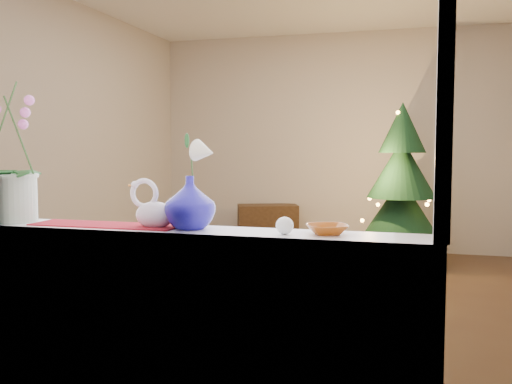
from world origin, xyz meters
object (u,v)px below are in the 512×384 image
blue_vase (190,199)px  xmas_tree (401,185)px  paperweight (285,226)px  amber_dish (327,230)px  side_table (268,227)px  orchid_pot (9,143)px  swan (155,205)px

blue_vase → xmas_tree: 4.08m
paperweight → amber_dish: paperweight is taller
amber_dish → xmas_tree: xmas_tree is taller
blue_vase → xmas_tree: bearing=78.8°
blue_vase → paperweight: size_ratio=3.67×
side_table → paperweight: bearing=-95.5°
orchid_pot → side_table: (0.06, 4.63, -1.02)m
xmas_tree → side_table: size_ratio=2.37×
blue_vase → side_table: blue_vase is taller
swan → amber_dish: (0.77, 0.01, -0.09)m
paperweight → xmas_tree: bearing=85.0°
side_table → orchid_pot: bearing=-111.8°
orchid_pot → swan: orchid_pot is taller
swan → orchid_pot: bearing=-158.1°
orchid_pot → blue_vase: 0.95m
xmas_tree → paperweight: bearing=-95.0°
amber_dish → orchid_pot: bearing=-179.4°
paperweight → swan: bearing=176.5°
amber_dish → xmas_tree: 3.99m
orchid_pot → blue_vase: bearing=0.4°
orchid_pot → xmas_tree: 4.37m
paperweight → orchid_pot: bearing=178.6°
amber_dish → swan: bearing=-179.1°
xmas_tree → orchid_pot: bearing=-113.1°
blue_vase → side_table: size_ratio=0.36×
side_table → xmas_tree: bearing=-41.7°
side_table → amber_dish: bearing=-93.5°
blue_vase → side_table: (-0.86, 4.62, -0.78)m
side_table → blue_vase: bearing=-100.5°
amber_dish → side_table: amber_dish is taller
paperweight → side_table: 4.88m
paperweight → side_table: (-1.29, 4.66, -0.68)m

